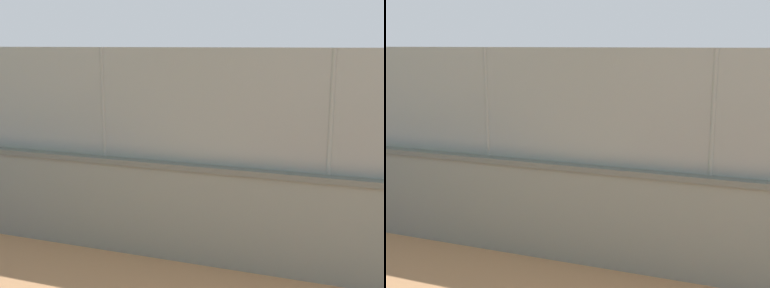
% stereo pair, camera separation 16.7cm
% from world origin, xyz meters
% --- Properties ---
extents(ground_plane, '(260.00, 260.00, 0.00)m').
position_xyz_m(ground_plane, '(0.00, 0.00, 0.00)').
color(ground_plane, tan).
extents(perimeter_wall, '(30.18, 1.38, 1.45)m').
position_xyz_m(perimeter_wall, '(1.92, 9.92, 0.73)').
color(perimeter_wall, gray).
rests_on(perimeter_wall, ground_plane).
extents(fence_panel_on_wall, '(29.63, 1.01, 1.62)m').
position_xyz_m(fence_panel_on_wall, '(1.92, 9.92, 2.26)').
color(fence_panel_on_wall, gray).
rests_on(fence_panel_on_wall, perimeter_wall).
extents(player_baseline_waiting, '(0.97, 0.89, 1.64)m').
position_xyz_m(player_baseline_waiting, '(2.67, 7.84, 0.97)').
color(player_baseline_waiting, black).
rests_on(player_baseline_waiting, ground_plane).
extents(player_near_wall_returning, '(0.71, 1.24, 1.52)m').
position_xyz_m(player_near_wall_returning, '(4.42, 4.31, 0.89)').
color(player_near_wall_returning, '#591919').
rests_on(player_near_wall_returning, ground_plane).
extents(sports_ball, '(0.10, 0.10, 0.10)m').
position_xyz_m(sports_ball, '(1.31, 8.57, 1.03)').
color(sports_ball, yellow).
extents(spare_ball_by_wall, '(0.07, 0.07, 0.07)m').
position_xyz_m(spare_ball_by_wall, '(0.44, 8.09, 0.04)').
color(spare_ball_by_wall, white).
rests_on(spare_ball_by_wall, ground_plane).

